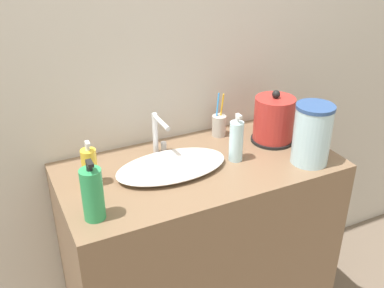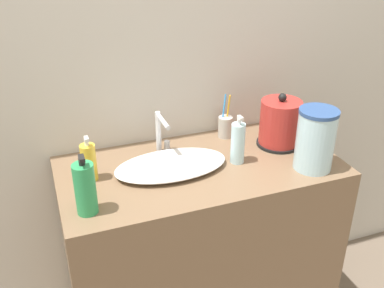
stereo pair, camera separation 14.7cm
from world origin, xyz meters
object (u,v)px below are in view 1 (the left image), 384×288
object	(u,v)px
toothbrush_cup	(219,125)
water_pitcher	(312,134)
faucet	(158,132)
shampoo_bottle	(236,141)
electric_kettle	(274,121)
lotion_bottle	(90,167)
mouthwash_bottle	(93,194)

from	to	relation	value
toothbrush_cup	water_pitcher	distance (m)	0.42
faucet	shampoo_bottle	xyz separation A→B (m)	(0.26, -0.17, -0.02)
electric_kettle	lotion_bottle	bearing A→B (deg)	-179.72
electric_kettle	shampoo_bottle	world-z (taller)	electric_kettle
electric_kettle	lotion_bottle	distance (m)	0.79
shampoo_bottle	water_pitcher	xyz separation A→B (m)	(0.25, -0.14, 0.04)
mouthwash_bottle	shampoo_bottle	bearing A→B (deg)	12.32
electric_kettle	water_pitcher	bearing A→B (deg)	-83.37
mouthwash_bottle	water_pitcher	bearing A→B (deg)	-0.56
faucet	water_pitcher	xyz separation A→B (m)	(0.51, -0.31, 0.02)
electric_kettle	water_pitcher	xyz separation A→B (m)	(0.03, -0.22, 0.03)
shampoo_bottle	mouthwash_bottle	world-z (taller)	mouthwash_bottle
shampoo_bottle	water_pitcher	world-z (taller)	water_pitcher
toothbrush_cup	mouthwash_bottle	distance (m)	0.75
electric_kettle	shampoo_bottle	size ratio (longest dim) A/B	1.16
faucet	mouthwash_bottle	distance (m)	0.46
electric_kettle	mouthwash_bottle	world-z (taller)	electric_kettle
lotion_bottle	water_pitcher	xyz separation A→B (m)	(0.82, -0.21, 0.05)
faucet	shampoo_bottle	bearing A→B (deg)	-33.91
lotion_bottle	mouthwash_bottle	world-z (taller)	mouthwash_bottle
faucet	mouthwash_bottle	xyz separation A→B (m)	(-0.35, -0.31, -0.01)
toothbrush_cup	water_pitcher	xyz separation A→B (m)	(0.21, -0.36, 0.07)
lotion_bottle	electric_kettle	bearing A→B (deg)	0.28
mouthwash_bottle	toothbrush_cup	bearing A→B (deg)	28.56
electric_kettle	lotion_bottle	size ratio (longest dim) A/B	1.31
faucet	lotion_bottle	world-z (taller)	lotion_bottle
toothbrush_cup	lotion_bottle	distance (m)	0.63
faucet	lotion_bottle	bearing A→B (deg)	-161.35
toothbrush_cup	mouthwash_bottle	world-z (taller)	mouthwash_bottle
faucet	water_pitcher	bearing A→B (deg)	-31.56
toothbrush_cup	shampoo_bottle	bearing A→B (deg)	-102.01
lotion_bottle	shampoo_bottle	world-z (taller)	shampoo_bottle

